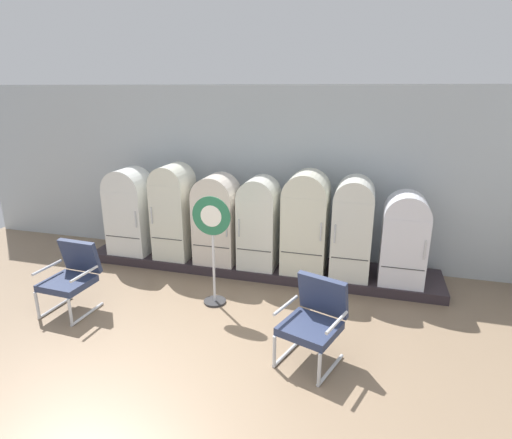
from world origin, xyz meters
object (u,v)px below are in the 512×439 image
(sign_stand, at_px, (213,248))
(refrigerator_4, at_px, (306,219))
(refrigerator_3, at_px, (259,220))
(refrigerator_5, at_px, (353,225))
(refrigerator_6, at_px, (404,236))
(refrigerator_1, at_px, (174,208))
(armchair_left, at_px, (72,274))
(refrigerator_2, at_px, (217,217))
(refrigerator_0, at_px, (130,209))
(armchair_right, at_px, (314,317))

(sign_stand, bearing_deg, refrigerator_4, 46.71)
(refrigerator_3, distance_m, refrigerator_5, 1.46)
(refrigerator_4, height_order, refrigerator_6, refrigerator_4)
(refrigerator_6, bearing_deg, refrigerator_5, 175.84)
(refrigerator_3, height_order, sign_stand, refrigerator_3)
(refrigerator_1, bearing_deg, armchair_left, -109.86)
(refrigerator_6, relative_size, sign_stand, 0.87)
(refrigerator_2, bearing_deg, sign_stand, -72.08)
(refrigerator_5, bearing_deg, refrigerator_4, -178.90)
(refrigerator_2, height_order, armchair_left, refrigerator_2)
(refrigerator_0, xyz_separation_m, refrigerator_2, (1.61, 0.00, -0.01))
(refrigerator_5, bearing_deg, armchair_right, -97.56)
(refrigerator_6, relative_size, armchair_right, 1.43)
(armchair_left, bearing_deg, refrigerator_6, 22.35)
(refrigerator_1, height_order, refrigerator_6, refrigerator_1)
(sign_stand, bearing_deg, refrigerator_6, 23.74)
(refrigerator_6, xyz_separation_m, armchair_right, (-1.02, -2.02, -0.35))
(refrigerator_5, height_order, armchair_left, refrigerator_5)
(armchair_left, bearing_deg, refrigerator_5, 27.08)
(refrigerator_0, xyz_separation_m, refrigerator_1, (0.83, 0.02, 0.07))
(refrigerator_2, distance_m, refrigerator_3, 0.72)
(refrigerator_0, xyz_separation_m, armchair_right, (3.52, -2.02, -0.41))
(refrigerator_3, distance_m, armchair_left, 2.84)
(refrigerator_4, bearing_deg, refrigerator_5, 1.10)
(refrigerator_2, relative_size, refrigerator_6, 1.08)
(armchair_right, relative_size, sign_stand, 0.61)
(refrigerator_5, bearing_deg, refrigerator_3, -178.10)
(refrigerator_0, distance_m, refrigerator_6, 4.54)
(refrigerator_5, xyz_separation_m, armchair_left, (-3.62, -1.85, -0.45))
(refrigerator_0, bearing_deg, sign_stand, -29.72)
(refrigerator_1, relative_size, armchair_left, 1.67)
(refrigerator_4, height_order, armchair_right, refrigerator_4)
(refrigerator_4, xyz_separation_m, sign_stand, (-1.10, -1.17, -0.15))
(refrigerator_5, bearing_deg, sign_stand, -146.93)
(refrigerator_3, distance_m, refrigerator_6, 2.21)
(refrigerator_3, distance_m, armchair_right, 2.38)
(refrigerator_5, distance_m, armchair_left, 4.09)
(refrigerator_3, bearing_deg, refrigerator_6, -0.16)
(refrigerator_0, xyz_separation_m, refrigerator_6, (4.54, -0.00, -0.07))
(refrigerator_1, bearing_deg, refrigerator_3, -0.63)
(refrigerator_1, height_order, armchair_right, refrigerator_1)
(refrigerator_1, xyz_separation_m, sign_stand, (1.15, -1.15, -0.15))
(refrigerator_0, bearing_deg, refrigerator_6, -0.02)
(refrigerator_3, relative_size, refrigerator_6, 1.07)
(refrigerator_5, relative_size, armchair_right, 1.61)
(refrigerator_1, relative_size, refrigerator_6, 1.17)
(refrigerator_2, relative_size, armchair_right, 1.54)
(refrigerator_0, bearing_deg, refrigerator_1, 1.42)
(refrigerator_6, bearing_deg, armchair_right, -116.87)
(refrigerator_3, bearing_deg, refrigerator_1, 179.37)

